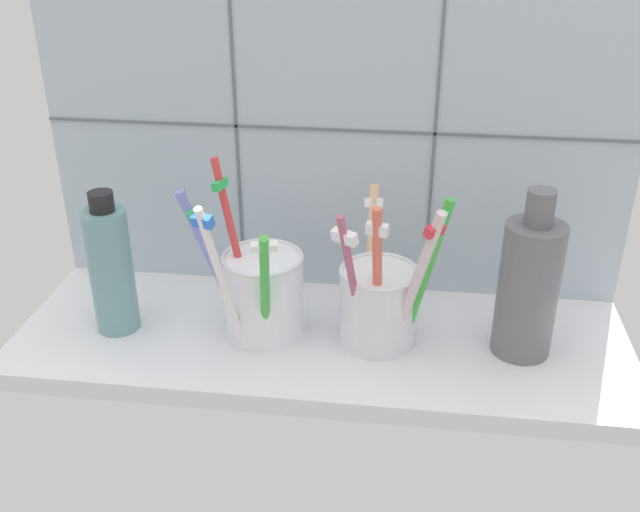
{
  "coord_description": "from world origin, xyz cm",
  "views": [
    {
      "loc": [
        8.37,
        -63.81,
        44.3
      ],
      "look_at": [
        0.0,
        -0.4,
        11.53
      ],
      "focal_mm": 40.91,
      "sensor_mm": 36.0,
      "label": 1
    }
  ],
  "objects_px": {
    "toothbrush_cup_right": "(380,302)",
    "ceramic_vase": "(528,284)",
    "soap_bottle": "(111,268)",
    "toothbrush_cup_left": "(261,293)"
  },
  "relations": [
    {
      "from": "toothbrush_cup_right",
      "to": "soap_bottle",
      "type": "xyz_separation_m",
      "value": [
        -0.28,
        -0.01,
        0.02
      ]
    },
    {
      "from": "toothbrush_cup_left",
      "to": "toothbrush_cup_right",
      "type": "xyz_separation_m",
      "value": [
        0.12,
        0.0,
        -0.0
      ]
    },
    {
      "from": "toothbrush_cup_left",
      "to": "toothbrush_cup_right",
      "type": "relative_size",
      "value": 1.12
    },
    {
      "from": "toothbrush_cup_right",
      "to": "ceramic_vase",
      "type": "bearing_deg",
      "value": 3.85
    },
    {
      "from": "toothbrush_cup_right",
      "to": "soap_bottle",
      "type": "bearing_deg",
      "value": -178.62
    },
    {
      "from": "ceramic_vase",
      "to": "toothbrush_cup_right",
      "type": "bearing_deg",
      "value": -176.15
    },
    {
      "from": "toothbrush_cup_right",
      "to": "ceramic_vase",
      "type": "distance_m",
      "value": 0.15
    },
    {
      "from": "toothbrush_cup_left",
      "to": "soap_bottle",
      "type": "relative_size",
      "value": 1.23
    },
    {
      "from": "toothbrush_cup_left",
      "to": "toothbrush_cup_right",
      "type": "distance_m",
      "value": 0.12
    },
    {
      "from": "toothbrush_cup_right",
      "to": "soap_bottle",
      "type": "distance_m",
      "value": 0.28
    }
  ]
}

